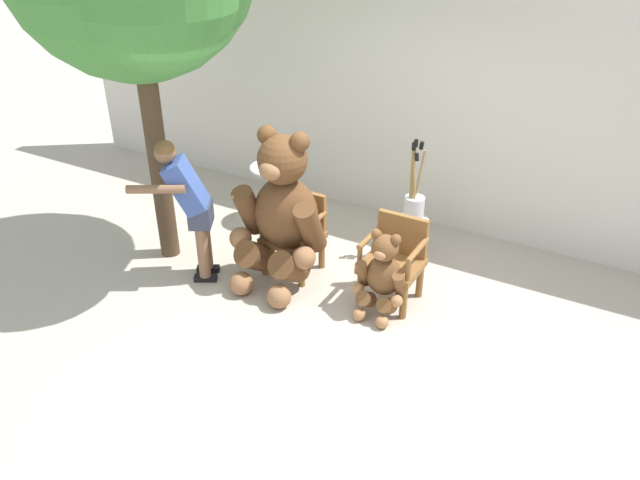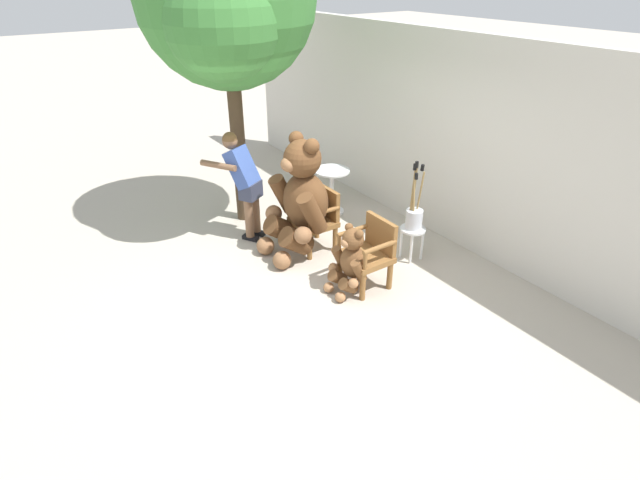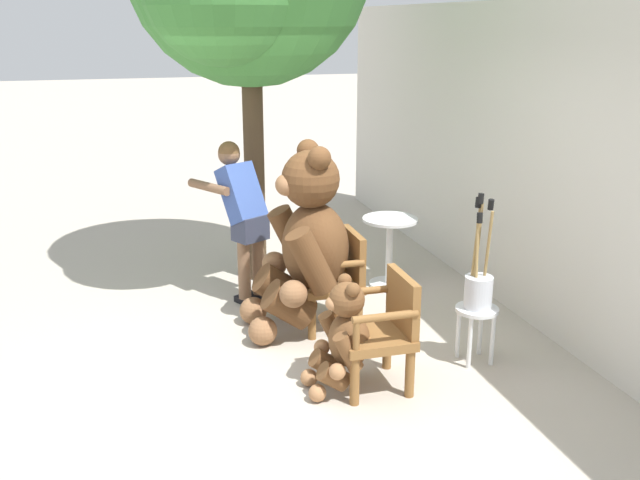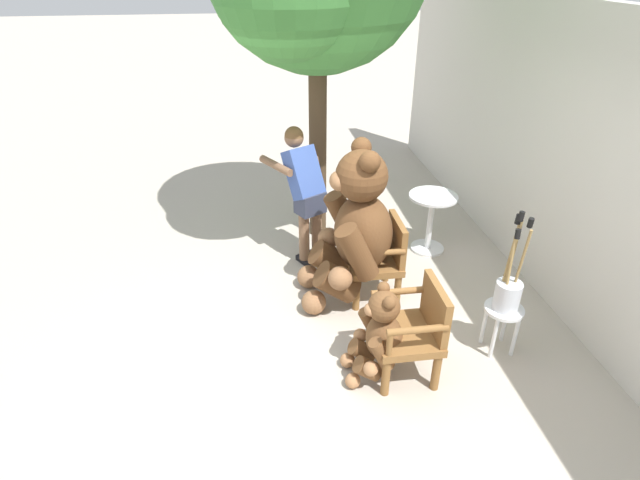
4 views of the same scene
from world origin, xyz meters
The scene contains 11 objects.
ground_plane centered at (0.00, 0.00, 0.00)m, with size 60.00×60.00×0.00m, color #B2A899.
back_wall centered at (0.00, 2.40, 1.40)m, with size 10.00×0.16×2.80m, color beige.
wooden_chair_left centered at (-0.57, 0.62, 0.46)m, with size 0.57×0.53×0.86m.
wooden_chair_right centered at (0.57, 0.62, 0.46)m, with size 0.56×0.52×0.86m.
teddy_bear_large centered at (-0.57, 0.35, 0.81)m, with size 0.99×0.93×1.66m.
teddy_bear_small centered at (0.57, 0.33, 0.43)m, with size 0.52×0.49×0.87m.
person_visitor centered at (-1.41, -0.04, 0.91)m, with size 0.66×0.71×1.54m.
white_stool centered at (0.42, 1.49, 0.36)m, with size 0.34×0.34×0.46m.
brush_bucket centered at (0.41, 1.49, 0.65)m, with size 0.22×0.22×0.92m.
round_side_table centered at (-1.37, 1.45, 0.45)m, with size 0.56×0.56×0.72m.
patio_tree centered at (-1.88, 0.13, 3.10)m, with size 2.46×2.34×4.32m.
Camera 2 is at (4.53, -2.82, 3.51)m, focal length 28.00 mm.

